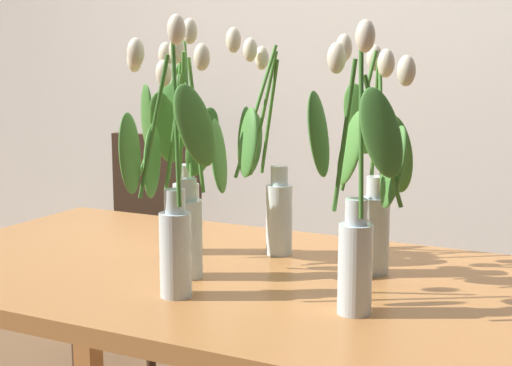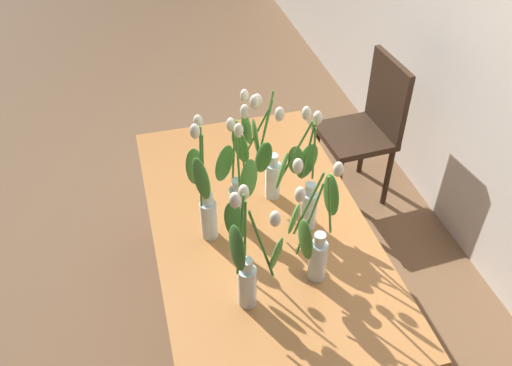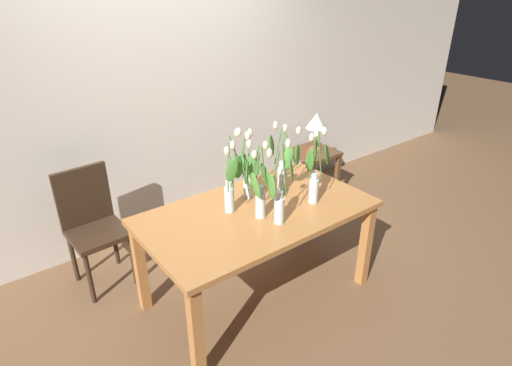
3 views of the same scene
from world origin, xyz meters
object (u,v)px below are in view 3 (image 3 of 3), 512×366
at_px(tulip_vase_1, 280,198).
at_px(tulip_vase_3, 259,190).
at_px(tulip_vase_0, 233,184).
at_px(tulip_vase_4, 315,175).
at_px(dining_chair, 92,221).
at_px(table_lamp, 316,122).
at_px(side_table, 313,161).
at_px(dining_table, 258,221).
at_px(tulip_vase_5, 246,174).
at_px(tulip_vase_2, 283,165).
at_px(pillar_candle, 309,152).

bearing_deg(tulip_vase_1, tulip_vase_3, 111.55).
xyz_separation_m(tulip_vase_0, tulip_vase_4, (0.54, -0.21, -0.00)).
xyz_separation_m(dining_chair, table_lamp, (2.33, -0.01, 0.33)).
xyz_separation_m(tulip_vase_4, side_table, (1.04, 1.04, -0.52)).
distance_m(tulip_vase_1, tulip_vase_4, 0.39).
bearing_deg(tulip_vase_4, dining_table, 159.37).
bearing_deg(dining_chair, table_lamp, -0.27).
bearing_deg(tulip_vase_5, table_lamp, 27.21).
height_order(dining_table, tulip_vase_0, tulip_vase_0).
bearing_deg(side_table, dining_chair, 179.22).
bearing_deg(tulip_vase_2, tulip_vase_4, -77.32).
bearing_deg(tulip_vase_0, tulip_vase_5, 30.20).
distance_m(tulip_vase_4, table_lamp, 1.51).
xyz_separation_m(tulip_vase_1, table_lamp, (1.46, 1.14, -0.07)).
distance_m(tulip_vase_1, tulip_vase_3, 0.16).
height_order(tulip_vase_0, side_table, tulip_vase_0).
distance_m(tulip_vase_2, side_table, 1.44).
relative_size(dining_table, table_lamp, 4.02).
height_order(tulip_vase_5, table_lamp, tulip_vase_5).
xyz_separation_m(dining_table, tulip_vase_2, (0.33, 0.12, 0.30)).
relative_size(dining_table, side_table, 2.91).
xyz_separation_m(side_table, pillar_candle, (-0.13, -0.06, 0.16)).
xyz_separation_m(dining_table, tulip_vase_4, (0.39, -0.15, 0.30)).
relative_size(dining_table, tulip_vase_4, 2.82).
bearing_deg(side_table, pillar_candle, -155.00).
height_order(tulip_vase_2, tulip_vase_3, tulip_vase_2).
xyz_separation_m(tulip_vase_1, tulip_vase_3, (-0.06, 0.15, 0.01)).
height_order(tulip_vase_3, dining_chair, tulip_vase_3).
bearing_deg(tulip_vase_5, side_table, 27.19).
bearing_deg(tulip_vase_2, tulip_vase_1, -133.47).
relative_size(tulip_vase_1, table_lamp, 1.47).
height_order(tulip_vase_3, table_lamp, tulip_vase_3).
distance_m(dining_table, side_table, 1.69).
height_order(tulip_vase_3, tulip_vase_4, tulip_vase_4).
distance_m(side_table, table_lamp, 0.43).
bearing_deg(tulip_vase_3, tulip_vase_4, -8.69).
relative_size(tulip_vase_2, tulip_vase_5, 0.97).
bearing_deg(pillar_candle, side_table, 25.00).
bearing_deg(tulip_vase_4, table_lamp, 44.60).
relative_size(tulip_vase_1, tulip_vase_2, 1.06).
bearing_deg(tulip_vase_2, tulip_vase_3, -152.75).
bearing_deg(dining_chair, tulip_vase_2, -33.78).
height_order(tulip_vase_4, side_table, tulip_vase_4).
distance_m(tulip_vase_3, tulip_vase_4, 0.45).
distance_m(tulip_vase_5, table_lamp, 1.61).
bearing_deg(tulip_vase_2, tulip_vase_0, -174.10).
relative_size(tulip_vase_0, side_table, 1.07).
xyz_separation_m(tulip_vase_0, side_table, (1.58, 0.82, -0.52)).
xyz_separation_m(dining_table, tulip_vase_5, (0.03, 0.18, 0.29)).
relative_size(tulip_vase_1, dining_chair, 0.63).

